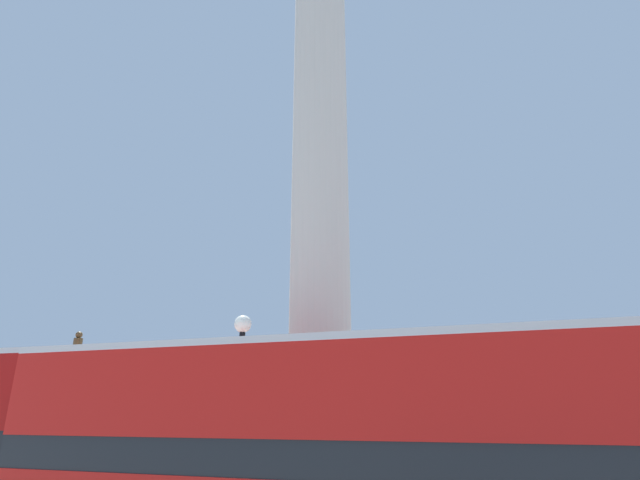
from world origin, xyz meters
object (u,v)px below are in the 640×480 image
(equestrian_statue, at_px, (62,442))
(monument_column, at_px, (320,219))
(street_lamp, at_px, (238,417))
(bus_a, at_px, (310,456))

(equestrian_statue, bearing_deg, monument_column, -7.03)
(equestrian_statue, bearing_deg, street_lamp, -21.88)
(bus_a, relative_size, equestrian_statue, 1.77)
(monument_column, distance_m, street_lamp, 6.63)
(monument_column, xyz_separation_m, equestrian_statue, (-11.81, 2.30, -6.84))
(equestrian_statue, xyz_separation_m, street_lamp, (11.04, -5.36, 1.01))
(bus_a, xyz_separation_m, equestrian_statue, (-13.63, 7.31, -0.42))
(monument_column, xyz_separation_m, bus_a, (1.83, -5.00, -6.42))
(street_lamp, bearing_deg, monument_column, 75.86)
(monument_column, height_order, bus_a, monument_column)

